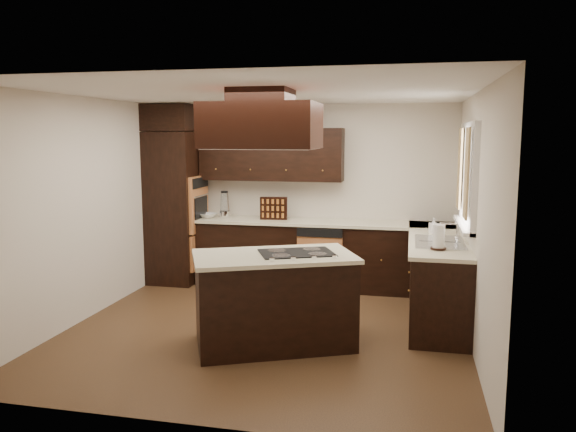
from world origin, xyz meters
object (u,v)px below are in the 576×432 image
Objects in this scene: oven_column at (176,207)px; range_hood at (262,126)px; spice_rack at (274,208)px; island at (274,302)px.

range_hood reaches higher than oven_column.
spice_rack is at bearing 3.82° from oven_column.
spice_rack is (-0.55, 2.24, 0.64)m from island.
oven_column is 1.41m from spice_rack.
range_hood reaches higher than island.
island is (1.96, -2.15, -0.62)m from oven_column.
spice_rack is at bearing 79.73° from island.
island is at bearing -47.57° from oven_column.
range_hood is (-0.09, -0.11, 1.72)m from island.
oven_column is at bearing 108.32° from island.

